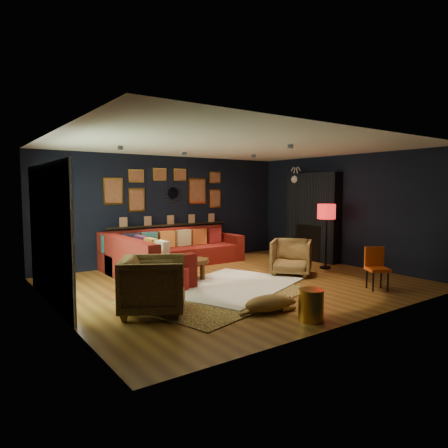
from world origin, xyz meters
TOP-DOWN VIEW (x-y plane):
  - floor at (0.00, 0.00)m, footprint 6.50×6.50m
  - room_walls at (0.00, 0.00)m, footprint 6.50×6.50m
  - sectional at (-0.61, 1.81)m, footprint 3.41×2.69m
  - ledge at (0.00, 2.68)m, footprint 3.20×0.12m
  - gallery_wall at (-0.01, 2.72)m, footprint 3.15×0.04m
  - sunburst_mirror at (0.10, 2.72)m, footprint 0.47×0.16m
  - fireplace at (3.09, 0.90)m, footprint 0.31×1.60m
  - deer_head at (3.14, 1.40)m, footprint 0.50×0.28m
  - sliding_door at (-3.22, 0.60)m, footprint 0.06×2.80m
  - ceiling_spots at (-0.00, 0.80)m, footprint 3.30×2.50m
  - shag_rug at (-0.27, -0.20)m, footprint 3.02×2.64m
  - leopard_rug at (-0.80, -0.58)m, footprint 3.33×2.75m
  - coffee_table at (-0.60, 0.64)m, footprint 0.85×0.68m
  - pouf at (-1.27, 0.20)m, footprint 0.57×0.57m
  - armchair_left at (-2.12, -0.81)m, footprint 1.17×1.19m
  - armchair_right at (1.37, -0.10)m, footprint 1.08×1.09m
  - gold_stool at (-0.50, -2.35)m, footprint 0.35×0.35m
  - orange_chair at (1.76, -1.83)m, footprint 0.49×0.49m
  - floor_lamp at (2.50, -0.05)m, footprint 0.41×0.41m
  - dog at (-0.73, -1.74)m, footprint 1.11×0.65m

SIDE VIEW (x-z plane):
  - floor at x=0.00m, z-range 0.00..0.00m
  - leopard_rug at x=-0.80m, z-range 0.00..0.02m
  - shag_rug at x=-0.27m, z-range 0.00..0.03m
  - dog at x=-0.73m, z-range 0.02..0.35m
  - gold_stool at x=-0.50m, z-range 0.00..0.43m
  - pouf at x=-1.27m, z-range 0.03..0.41m
  - sectional at x=-0.61m, z-range -0.11..0.75m
  - coffee_table at x=-0.60m, z-range 0.15..0.54m
  - armchair_right at x=1.37m, z-range 0.00..0.82m
  - orange_chair at x=1.76m, z-range 0.06..0.82m
  - armchair_left at x=-2.12m, z-range 0.00..0.92m
  - ledge at x=0.00m, z-range 0.90..0.94m
  - fireplace at x=3.09m, z-range -0.08..2.12m
  - sliding_door at x=-3.22m, z-range 0.00..2.20m
  - floor_lamp at x=2.50m, z-range 0.49..1.95m
  - room_walls at x=0.00m, z-range -1.66..4.84m
  - sunburst_mirror at x=0.10m, z-range 1.46..1.93m
  - gallery_wall at x=-0.01m, z-range 1.30..2.32m
  - deer_head at x=3.14m, z-range 1.83..2.28m
  - ceiling_spots at x=0.00m, z-range 2.53..2.59m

